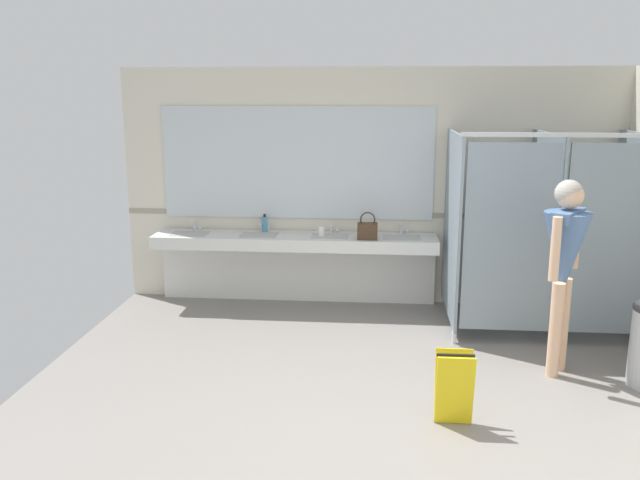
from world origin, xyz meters
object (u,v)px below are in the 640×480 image
Objects in this scene: paper_cup at (321,232)px; wet_floor_sign at (454,387)px; soap_dispenser at (265,224)px; person_standing at (565,252)px; handbag at (367,230)px.

wet_floor_sign is (1.23, -2.65, -0.61)m from paper_cup.
wet_floor_sign is at bearing -56.08° from soap_dispenser.
paper_cup reaches higher than wet_floor_sign.
person_standing is at bearing 45.24° from wet_floor_sign.
person_standing is 2.30m from handbag.
person_standing reaches higher than paper_cup.
person_standing is 16.37× the size of paper_cup.
handbag is 0.54× the size of wet_floor_sign.
soap_dispenser reaches higher than wet_floor_sign.
soap_dispenser is at bearing 123.92° from wet_floor_sign.
paper_cup is (-2.24, 1.62, -0.21)m from person_standing.
person_standing is 5.63× the size of handbag.
wet_floor_sign is (-1.02, -1.03, -0.81)m from person_standing.
handbag is 1.24m from soap_dispenser.
person_standing is 1.66m from wet_floor_sign.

